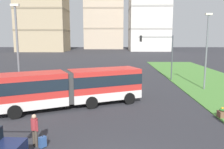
{
  "coord_description": "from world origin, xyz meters",
  "views": [
    {
      "loc": [
        -0.08,
        -8.85,
        5.7
      ],
      "look_at": [
        -0.41,
        13.06,
        2.2
      ],
      "focal_mm": 37.29,
      "sensor_mm": 36.0,
      "label": 1
    }
  ],
  "objects_px": {
    "traffic_light_far_right": "(161,49)",
    "streetlight_median": "(207,48)",
    "pedestrian_crossing": "(35,128)",
    "apartment_tower_west": "(42,0)",
    "articulated_bus": "(73,87)",
    "car_white_van": "(68,78)",
    "rolling_suitcase": "(43,142)",
    "apartment_tower_westcentre": "(104,1)",
    "streetlight_left": "(18,49)"
  },
  "relations": [
    {
      "from": "traffic_light_far_right",
      "to": "streetlight_median",
      "type": "distance_m",
      "value": 6.8
    },
    {
      "from": "pedestrian_crossing",
      "to": "apartment_tower_west",
      "type": "height_order",
      "value": "apartment_tower_west"
    },
    {
      "from": "articulated_bus",
      "to": "traffic_light_far_right",
      "type": "height_order",
      "value": "traffic_light_far_right"
    },
    {
      "from": "articulated_bus",
      "to": "car_white_van",
      "type": "distance_m",
      "value": 10.05
    },
    {
      "from": "rolling_suitcase",
      "to": "apartment_tower_west",
      "type": "distance_m",
      "value": 92.18
    },
    {
      "from": "pedestrian_crossing",
      "to": "rolling_suitcase",
      "type": "height_order",
      "value": "pedestrian_crossing"
    },
    {
      "from": "articulated_bus",
      "to": "apartment_tower_westcentre",
      "type": "distance_m",
      "value": 106.27
    },
    {
      "from": "traffic_light_far_right",
      "to": "car_white_van",
      "type": "bearing_deg",
      "value": -168.55
    },
    {
      "from": "rolling_suitcase",
      "to": "streetlight_left",
      "type": "relative_size",
      "value": 0.11
    },
    {
      "from": "articulated_bus",
      "to": "pedestrian_crossing",
      "type": "relative_size",
      "value": 6.74
    },
    {
      "from": "streetlight_left",
      "to": "apartment_tower_westcentre",
      "type": "bearing_deg",
      "value": 88.59
    },
    {
      "from": "car_white_van",
      "to": "traffic_light_far_right",
      "type": "bearing_deg",
      "value": 11.45
    },
    {
      "from": "rolling_suitcase",
      "to": "streetlight_median",
      "type": "distance_m",
      "value": 19.89
    },
    {
      "from": "articulated_bus",
      "to": "streetlight_median",
      "type": "height_order",
      "value": "streetlight_median"
    },
    {
      "from": "traffic_light_far_right",
      "to": "pedestrian_crossing",
      "type": "bearing_deg",
      "value": -117.93
    },
    {
      "from": "streetlight_median",
      "to": "apartment_tower_westcentre",
      "type": "distance_m",
      "value": 100.5
    },
    {
      "from": "pedestrian_crossing",
      "to": "apartment_tower_westcentre",
      "type": "distance_m",
      "value": 113.39
    },
    {
      "from": "streetlight_median",
      "to": "pedestrian_crossing",
      "type": "bearing_deg",
      "value": -135.76
    },
    {
      "from": "articulated_bus",
      "to": "apartment_tower_westcentre",
      "type": "relative_size",
      "value": 0.24
    },
    {
      "from": "articulated_bus",
      "to": "streetlight_left",
      "type": "xyz_separation_m",
      "value": [
        -4.88,
        1.2,
        3.02
      ]
    },
    {
      "from": "pedestrian_crossing",
      "to": "apartment_tower_west",
      "type": "xyz_separation_m",
      "value": [
        -25.67,
        85.84,
        19.59
      ]
    },
    {
      "from": "articulated_bus",
      "to": "traffic_light_far_right",
      "type": "distance_m",
      "value": 15.61
    },
    {
      "from": "rolling_suitcase",
      "to": "pedestrian_crossing",
      "type": "bearing_deg",
      "value": 156.04
    },
    {
      "from": "rolling_suitcase",
      "to": "apartment_tower_westcentre",
      "type": "distance_m",
      "value": 113.74
    },
    {
      "from": "traffic_light_far_right",
      "to": "streetlight_left",
      "type": "xyz_separation_m",
      "value": [
        -14.39,
        -10.93,
        0.53
      ]
    },
    {
      "from": "apartment_tower_west",
      "to": "articulated_bus",
      "type": "bearing_deg",
      "value": -71.46
    },
    {
      "from": "streetlight_left",
      "to": "apartment_tower_westcentre",
      "type": "relative_size",
      "value": 0.18
    },
    {
      "from": "pedestrian_crossing",
      "to": "apartment_tower_west",
      "type": "relative_size",
      "value": 0.04
    },
    {
      "from": "apartment_tower_west",
      "to": "car_white_van",
      "type": "bearing_deg",
      "value": -70.84
    },
    {
      "from": "car_white_van",
      "to": "apartment_tower_west",
      "type": "height_order",
      "value": "apartment_tower_west"
    },
    {
      "from": "rolling_suitcase",
      "to": "streetlight_median",
      "type": "bearing_deg",
      "value": 45.59
    },
    {
      "from": "pedestrian_crossing",
      "to": "streetlight_left",
      "type": "distance_m",
      "value": 10.03
    },
    {
      "from": "apartment_tower_west",
      "to": "apartment_tower_westcentre",
      "type": "relative_size",
      "value": 0.85
    },
    {
      "from": "streetlight_median",
      "to": "apartment_tower_westcentre",
      "type": "height_order",
      "value": "apartment_tower_westcentre"
    },
    {
      "from": "traffic_light_far_right",
      "to": "streetlight_median",
      "type": "height_order",
      "value": "streetlight_median"
    },
    {
      "from": "pedestrian_crossing",
      "to": "streetlight_median",
      "type": "relative_size",
      "value": 0.21
    },
    {
      "from": "apartment_tower_west",
      "to": "apartment_tower_westcentre",
      "type": "xyz_separation_m",
      "value": [
        24.03,
        25.14,
        3.58
      ]
    },
    {
      "from": "streetlight_left",
      "to": "apartment_tower_west",
      "type": "height_order",
      "value": "apartment_tower_west"
    },
    {
      "from": "articulated_bus",
      "to": "streetlight_left",
      "type": "distance_m",
      "value": 5.87
    },
    {
      "from": "articulated_bus",
      "to": "car_white_van",
      "type": "height_order",
      "value": "articulated_bus"
    },
    {
      "from": "rolling_suitcase",
      "to": "streetlight_left",
      "type": "distance_m",
      "value": 10.66
    },
    {
      "from": "traffic_light_far_right",
      "to": "streetlight_left",
      "type": "height_order",
      "value": "streetlight_left"
    },
    {
      "from": "traffic_light_far_right",
      "to": "streetlight_median",
      "type": "relative_size",
      "value": 0.72
    },
    {
      "from": "rolling_suitcase",
      "to": "apartment_tower_west",
      "type": "bearing_deg",
      "value": 106.88
    },
    {
      "from": "pedestrian_crossing",
      "to": "streetlight_median",
      "type": "bearing_deg",
      "value": 44.24
    },
    {
      "from": "apartment_tower_westcentre",
      "to": "articulated_bus",
      "type": "bearing_deg",
      "value": -88.7
    },
    {
      "from": "pedestrian_crossing",
      "to": "apartment_tower_westcentre",
      "type": "xyz_separation_m",
      "value": [
        -1.64,
        110.99,
        23.17
      ]
    },
    {
      "from": "car_white_van",
      "to": "pedestrian_crossing",
      "type": "bearing_deg",
      "value": -84.23
    },
    {
      "from": "streetlight_median",
      "to": "apartment_tower_westcentre",
      "type": "relative_size",
      "value": 0.17
    },
    {
      "from": "rolling_suitcase",
      "to": "car_white_van",
      "type": "bearing_deg",
      "value": 97.2
    }
  ]
}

